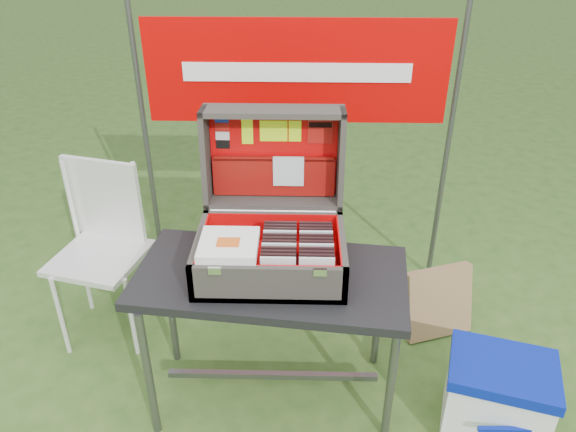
{
  "coord_description": "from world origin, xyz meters",
  "views": [
    {
      "loc": [
        0.03,
        -1.84,
        2.12
      ],
      "look_at": [
        -0.02,
        0.1,
        1.0
      ],
      "focal_mm": 35.0,
      "sensor_mm": 36.0,
      "label": 1
    }
  ],
  "objects_px": {
    "table": "(272,337)",
    "cooler": "(497,398)",
    "cardboard_box": "(438,302)",
    "suitcase": "(271,202)",
    "chair": "(100,259)"
  },
  "relations": [
    {
      "from": "table",
      "to": "cooler",
      "type": "bearing_deg",
      "value": -3.9
    },
    {
      "from": "table",
      "to": "chair",
      "type": "xyz_separation_m",
      "value": [
        -0.91,
        0.44,
        0.11
      ]
    },
    {
      "from": "suitcase",
      "to": "cooler",
      "type": "height_order",
      "value": "suitcase"
    },
    {
      "from": "cooler",
      "to": "chair",
      "type": "height_order",
      "value": "chair"
    },
    {
      "from": "cooler",
      "to": "table",
      "type": "bearing_deg",
      "value": -174.11
    },
    {
      "from": "chair",
      "to": "cardboard_box",
      "type": "height_order",
      "value": "chair"
    },
    {
      "from": "suitcase",
      "to": "chair",
      "type": "bearing_deg",
      "value": 158.45
    },
    {
      "from": "suitcase",
      "to": "cooler",
      "type": "relative_size",
      "value": 1.4
    },
    {
      "from": "table",
      "to": "cooler",
      "type": "height_order",
      "value": "table"
    },
    {
      "from": "suitcase",
      "to": "cardboard_box",
      "type": "distance_m",
      "value": 1.26
    },
    {
      "from": "cooler",
      "to": "chair",
      "type": "distance_m",
      "value": 2.03
    },
    {
      "from": "table",
      "to": "cardboard_box",
      "type": "xyz_separation_m",
      "value": [
        0.88,
        0.47,
        -0.16
      ]
    },
    {
      "from": "suitcase",
      "to": "chair",
      "type": "xyz_separation_m",
      "value": [
        -0.91,
        0.36,
        -0.55
      ]
    },
    {
      "from": "table",
      "to": "chair",
      "type": "relative_size",
      "value": 1.22
    },
    {
      "from": "suitcase",
      "to": "cooler",
      "type": "distance_m",
      "value": 1.32
    }
  ]
}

